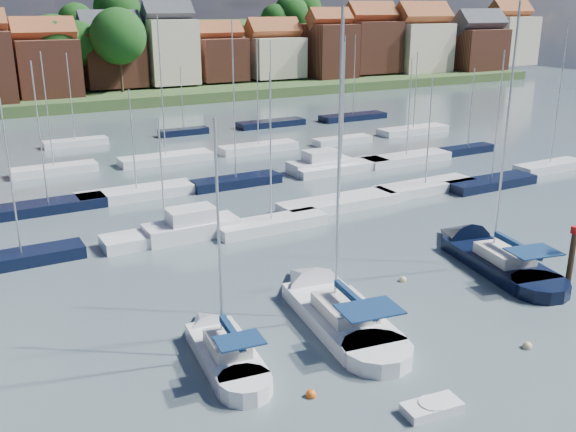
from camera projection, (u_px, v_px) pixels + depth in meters
ground at (171, 170)px, 66.83m from camera, size 260.00×260.00×0.00m
sailboat_left at (220, 346)px, 31.76m from camera, size 3.51×9.56×12.81m
sailboat_centre at (326, 303)px, 36.38m from camera, size 5.29×13.64×17.96m
sailboat_navy at (482, 253)px, 43.71m from camera, size 5.98×13.60×18.17m
tender at (432, 408)px, 27.19m from camera, size 2.66×1.45×0.55m
timber_piling at (569, 273)px, 38.87m from camera, size 0.40×0.40×6.22m
buoy_c at (311, 397)px, 28.32m from camera, size 0.48×0.48×0.48m
buoy_d at (527, 348)px, 32.32m from camera, size 0.47×0.47×0.47m
buoy_e at (403, 281)px, 40.12m from camera, size 0.44×0.44×0.44m
marina_field at (205, 174)px, 63.55m from camera, size 79.62×41.41×15.93m
far_shore_town at (41, 60)px, 143.29m from camera, size 212.46×90.00×22.27m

